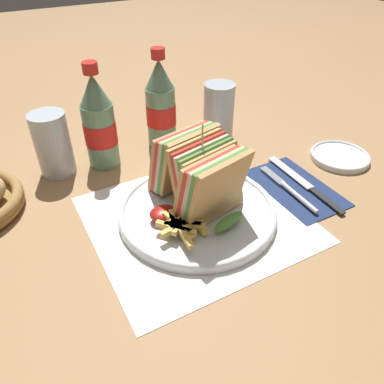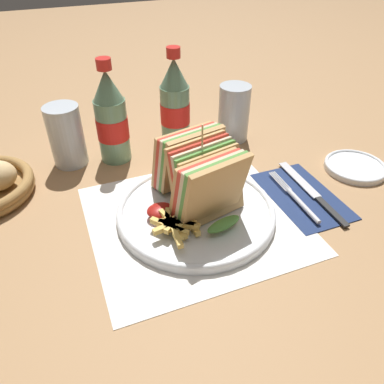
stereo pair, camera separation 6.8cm
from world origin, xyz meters
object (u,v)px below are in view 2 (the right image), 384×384
side_saucer (355,167)px  coke_bottle_near (111,119)px  fork (298,200)px  knife (312,192)px  coke_bottle_far (175,105)px  glass_near (234,116)px  club_sandwich (200,175)px  plate_main (196,211)px  glass_far (67,139)px

side_saucer → coke_bottle_near: bearing=153.2°
fork → side_saucer: same height
fork → knife: (0.04, 0.01, -0.00)m
coke_bottle_far → glass_near: size_ratio=1.68×
club_sandwich → coke_bottle_near: coke_bottle_near is taller
coke_bottle_near → side_saucer: (0.47, -0.24, -0.09)m
coke_bottle_near → coke_bottle_far: size_ratio=1.00×
club_sandwich → side_saucer: (0.36, 0.00, -0.07)m
knife → coke_bottle_far: coke_bottle_far is taller
club_sandwich → coke_bottle_far: size_ratio=0.95×
glass_near → fork: bearing=-90.0°
plate_main → knife: 0.24m
club_sandwich → knife: club_sandwich is taller
knife → side_saucer: bearing=18.0°
plate_main → fork: plate_main is taller
club_sandwich → fork: bearing=-16.2°
club_sandwich → glass_far: size_ratio=1.61×
coke_bottle_near → coke_bottle_far: (0.15, 0.02, 0.00)m
fork → plate_main: bearing=170.7°
coke_bottle_far → side_saucer: coke_bottle_far is taller
fork → side_saucer: 0.19m
plate_main → side_saucer: 0.38m
coke_bottle_near → coke_bottle_far: bearing=7.8°
fork → glass_near: 0.28m
side_saucer → knife: bearing=-163.9°
coke_bottle_near → glass_near: bearing=-2.5°
glass_near → glass_far: (-0.38, 0.03, 0.00)m
side_saucer → plate_main: bearing=-177.5°
club_sandwich → coke_bottle_near: 0.26m
club_sandwich → glass_near: (0.18, 0.23, -0.02)m
knife → glass_near: glass_near is taller
plate_main → glass_near: glass_near is taller
coke_bottle_near → coke_bottle_far: same height
fork → glass_near: glass_near is taller
plate_main → coke_bottle_near: coke_bottle_near is taller
glass_near → glass_far: 0.38m
club_sandwich → glass_far: club_sandwich is taller
fork → club_sandwich: bearing=165.7°
coke_bottle_far → side_saucer: bearing=-38.8°
fork → coke_bottle_near: bearing=136.3°
coke_bottle_far → club_sandwich: bearing=-99.7°
fork → glass_far: bearing=143.0°
knife → coke_bottle_near: 0.44m
club_sandwich → coke_bottle_far: 0.26m
glass_near → club_sandwich: bearing=-128.4°
fork → knife: fork is taller
coke_bottle_near → glass_near: (0.28, -0.01, -0.04)m
coke_bottle_far → side_saucer: size_ratio=1.73×
knife → glass_far: glass_far is taller
coke_bottle_far → glass_far: (-0.25, -0.00, -0.04)m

